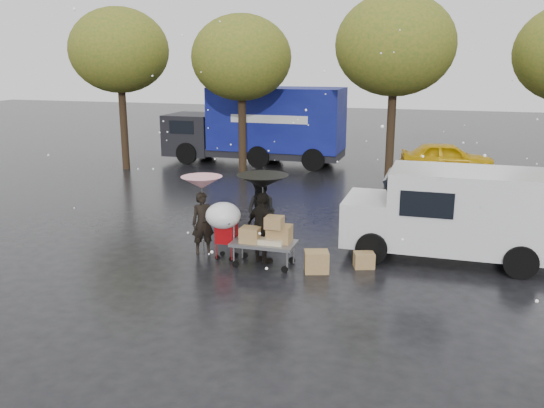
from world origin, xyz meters
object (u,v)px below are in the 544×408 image
(yellow_taxi, at_px, (447,158))
(vendor_cart, at_px, (267,237))
(white_van, at_px, (454,212))
(shopping_cart, at_px, (224,219))
(blue_truck, at_px, (259,126))
(person_pink, at_px, (203,223))
(person_black, at_px, (263,228))

(yellow_taxi, bearing_deg, vendor_cart, 154.02)
(vendor_cart, xyz_separation_m, white_van, (4.15, 1.86, 0.43))
(shopping_cart, distance_m, blue_truck, 13.39)
(person_pink, xyz_separation_m, blue_truck, (-2.62, 12.57, 0.97))
(shopping_cart, relative_size, blue_truck, 0.18)
(white_van, bearing_deg, blue_truck, 127.62)
(person_black, bearing_deg, shopping_cart, 40.47)
(person_black, bearing_deg, white_van, -128.52)
(blue_truck, bearing_deg, vendor_cart, -71.18)
(shopping_cart, bearing_deg, blue_truck, 104.42)
(person_black, distance_m, yellow_taxi, 13.48)
(yellow_taxi, bearing_deg, blue_truck, 81.19)
(person_pink, relative_size, blue_truck, 0.19)
(white_van, bearing_deg, person_black, -158.95)
(blue_truck, bearing_deg, person_black, -71.58)
(vendor_cart, distance_m, white_van, 4.57)
(person_black, height_order, shopping_cart, person_black)
(shopping_cart, xyz_separation_m, white_van, (5.25, 1.83, 0.10))
(white_van, distance_m, blue_truck, 14.06)
(vendor_cart, height_order, shopping_cart, shopping_cart)
(white_van, height_order, yellow_taxi, white_van)
(vendor_cart, distance_m, blue_truck, 13.76)
(shopping_cart, bearing_deg, vendor_cart, -1.81)
(person_pink, xyz_separation_m, white_van, (5.96, 1.44, 0.38))
(person_pink, xyz_separation_m, vendor_cart, (1.81, -0.42, -0.06))
(person_pink, bearing_deg, vendor_cart, -47.36)
(white_van, bearing_deg, yellow_taxi, 91.01)
(person_pink, distance_m, person_black, 1.66)
(white_van, bearing_deg, person_pink, -166.44)
(person_black, distance_m, shopping_cart, 0.96)
(person_black, bearing_deg, vendor_cart, 160.53)
(person_black, relative_size, shopping_cart, 1.18)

